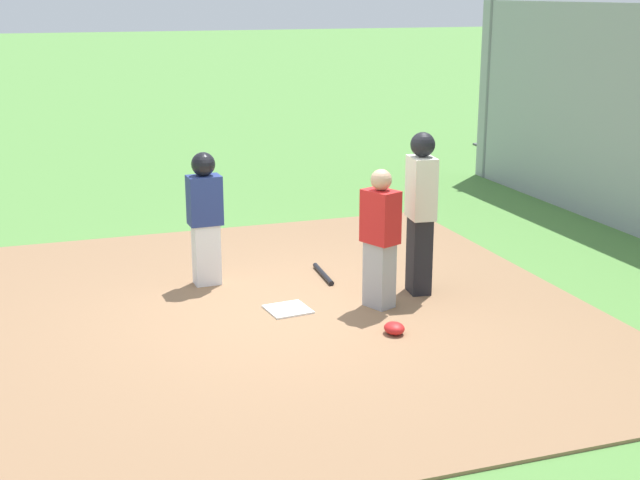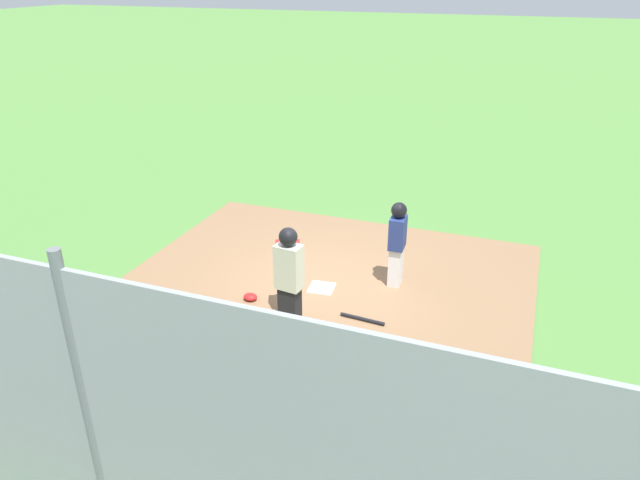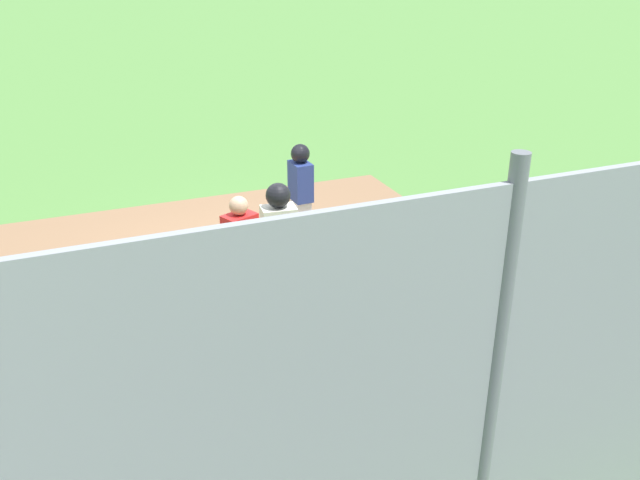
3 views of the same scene
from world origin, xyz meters
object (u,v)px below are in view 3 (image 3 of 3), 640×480
object	(u,v)px
runner	(301,190)
baseball_bat	(325,284)
home_plate	(238,274)
catcher	(241,254)
catcher_mask	(177,313)
umpire	(280,256)

from	to	relation	value
runner	baseball_bat	size ratio (longest dim) A/B	2.09
home_plate	catcher	xyz separation A→B (m)	(-0.20, -0.98, 0.77)
home_plate	catcher_mask	bearing A→B (deg)	-141.07
home_plate	umpire	world-z (taller)	umpire
umpire	baseball_bat	world-z (taller)	umpire
catcher	umpire	size ratio (longest dim) A/B	0.83
home_plate	catcher_mask	size ratio (longest dim) A/B	1.83
catcher_mask	umpire	bearing A→B (deg)	-35.52
umpire	runner	bearing A→B (deg)	-19.46
home_plate	runner	xyz separation A→B (m)	(1.17, 0.63, 0.87)
catcher_mask	home_plate	bearing A→B (deg)	38.93
baseball_bat	catcher_mask	world-z (taller)	catcher_mask
home_plate	umpire	size ratio (longest dim) A/B	0.24
baseball_bat	home_plate	bearing A→B (deg)	146.50
catcher	home_plate	bearing A→B (deg)	-34.41
baseball_bat	catcher	bearing A→B (deg)	-165.28
home_plate	runner	bearing A→B (deg)	28.28
runner	catcher_mask	world-z (taller)	runner
runner	baseball_bat	world-z (taller)	runner
home_plate	catcher	bearing A→B (deg)	-101.64
catcher	baseball_bat	world-z (taller)	catcher
home_plate	catcher_mask	xyz separation A→B (m)	(-1.00, -0.81, 0.05)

